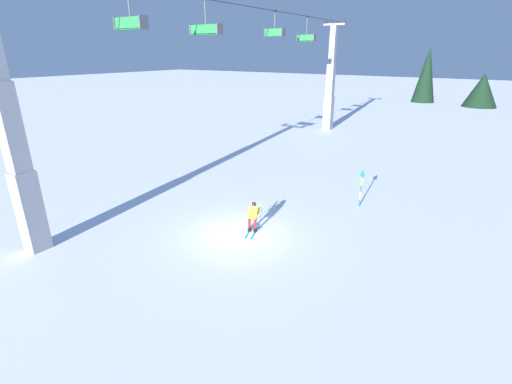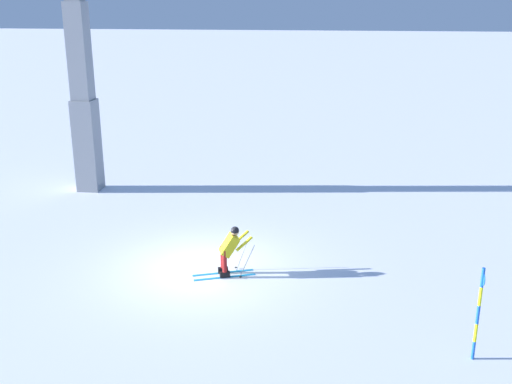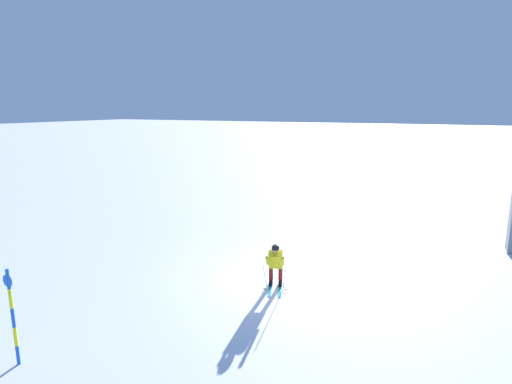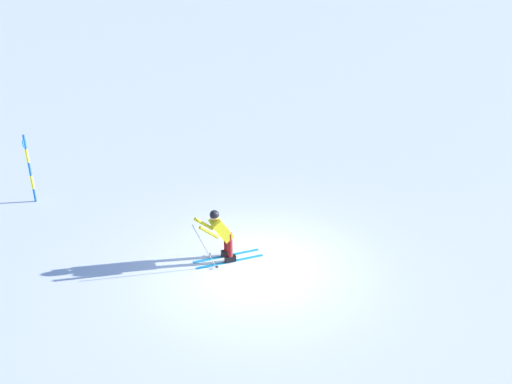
% 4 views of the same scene
% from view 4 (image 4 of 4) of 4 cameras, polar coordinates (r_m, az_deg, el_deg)
% --- Properties ---
extents(ground_plane, '(260.00, 260.00, 0.00)m').
position_cam_4_polar(ground_plane, '(13.58, 0.20, -7.87)').
color(ground_plane, white).
extents(skier_carving_main, '(1.78, 1.10, 1.58)m').
position_cam_4_polar(skier_carving_main, '(13.44, -3.69, -4.18)').
color(skier_carving_main, '#198CCC').
rests_on(skier_carving_main, ground_plane).
extents(trail_marker_pole, '(0.07, 0.28, 2.17)m').
position_cam_4_polar(trail_marker_pole, '(17.71, -22.70, 2.49)').
color(trail_marker_pole, blue).
rests_on(trail_marker_pole, ground_plane).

